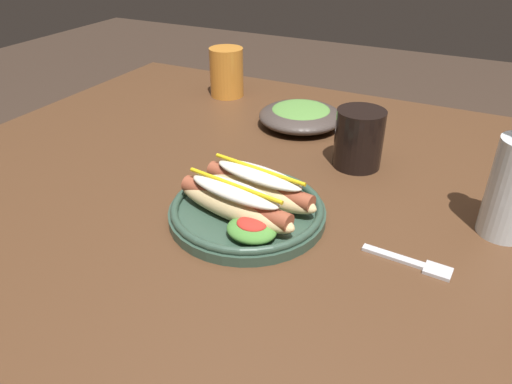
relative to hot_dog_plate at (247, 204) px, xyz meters
name	(u,v)px	position (x,y,z in m)	size (l,w,h in m)	color
dining_table	(309,231)	(0.06, 0.12, -0.11)	(1.44, 1.03, 0.74)	#51331E
hot_dog_plate	(247,204)	(0.00, 0.00, 0.00)	(0.24, 0.24, 0.08)	#334C3D
fork	(414,263)	(0.25, 0.00, -0.02)	(0.12, 0.03, 0.00)	silver
soda_cup	(359,139)	(0.10, 0.25, 0.03)	(0.09, 0.09, 0.11)	black
extra_cup	(227,72)	(-0.31, 0.48, 0.03)	(0.08, 0.08, 0.12)	orange
side_bowl	(301,115)	(-0.06, 0.38, 0.00)	(0.18, 0.18, 0.05)	#423833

